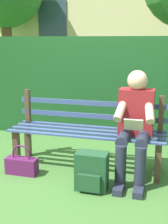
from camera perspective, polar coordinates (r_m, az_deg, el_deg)
ground at (r=3.71m, az=0.42°, el=-10.58°), size 60.00×60.00×0.00m
park_bench at (r=3.60m, az=0.67°, el=-3.72°), size 1.85×0.48×0.90m
person_seated at (r=3.30m, az=9.70°, el=-1.99°), size 0.44×0.73×1.20m
hedge_backdrop at (r=4.84m, az=6.95°, el=5.24°), size 6.45×0.84×1.68m
backpack at (r=3.13m, az=1.47°, el=-11.35°), size 0.33×0.26×0.40m
handbag at (r=3.58m, az=-11.85°, el=-9.88°), size 0.37×0.14×0.36m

